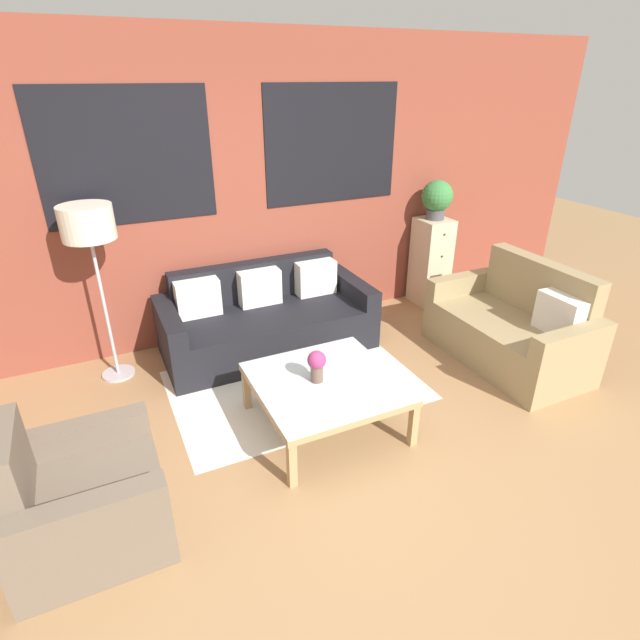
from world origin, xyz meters
The scene contains 11 objects.
ground_plane centered at (0.00, 0.00, 0.00)m, with size 16.00×16.00×0.00m, color #9E754C.
wall_back_brick centered at (0.00, 2.44, 1.41)m, with size 8.40×0.09×2.80m.
rug centered at (0.01, 1.20, 0.00)m, with size 2.06×1.42×0.00m.
couch_dark centered at (0.03, 1.95, 0.29)m, with size 1.97×0.88×0.78m.
settee_vintage centered at (2.00, 0.76, 0.31)m, with size 0.80×1.46×0.92m.
armchair_corner centered at (-1.67, 0.26, 0.28)m, with size 0.80×0.81×0.84m.
coffee_table centered at (0.01, 0.60, 0.35)m, with size 1.01×1.01×0.40m.
floor_lamp centered at (-1.35, 2.04, 1.33)m, with size 0.41×0.41×1.52m.
drawer_cabinet centered at (2.11, 2.17, 0.49)m, with size 0.34×0.39×0.99m.
potted_plant centered at (2.11, 2.17, 1.22)m, with size 0.34×0.34×0.42m.
flower_vase centered at (-0.05, 0.62, 0.55)m, with size 0.14×0.14×0.24m.
Camera 1 is at (-1.35, -2.16, 2.42)m, focal length 28.00 mm.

